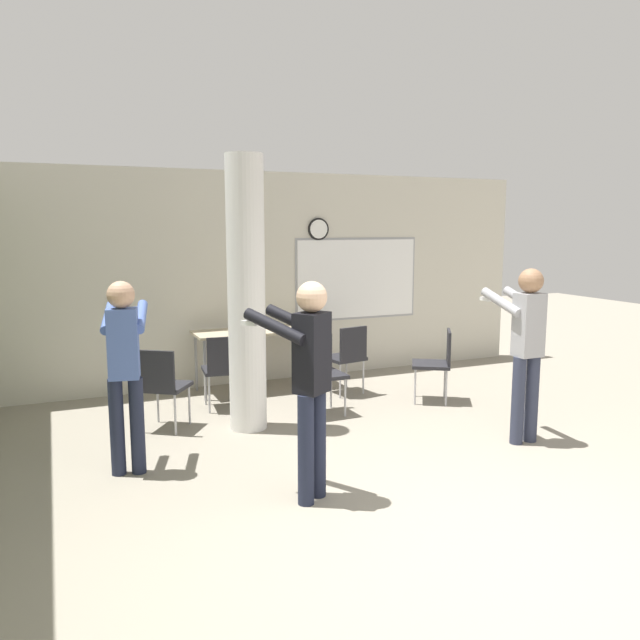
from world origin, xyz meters
The scene contains 13 objects.
ground_plane centered at (0.00, 0.00, 0.00)m, with size 24.00×24.00×0.00m, color gray.
wall_back centered at (0.03, 5.06, 1.40)m, with size 8.00×0.15×2.80m.
support_pillar centered at (-0.78, 3.14, 1.40)m, with size 0.38×0.38×2.80m.
folding_table centered at (-0.16, 4.59, 0.72)m, with size 1.70×0.62×0.78m.
bottle_on_table centered at (-0.45, 4.62, 0.89)m, with size 0.06×0.06×0.29m.
chair_mid_room centered at (1.59, 3.20, 0.51)m, with size 0.61×0.61×0.87m.
chair_table_front centered at (0.13, 3.35, 0.51)m, with size 0.45×0.45×0.87m.
chair_near_pillar centered at (-1.61, 3.40, 0.51)m, with size 0.61×0.61×0.87m.
chair_table_right centered at (0.74, 3.93, 0.51)m, with size 0.51×0.51×0.87m.
chair_table_left centered at (-0.85, 3.89, 0.51)m, with size 0.48×0.48×0.87m.
person_watching_back centered at (-2.07, 2.40, 0.97)m, with size 0.45×0.64×1.65m.
person_playing_side centered at (1.55, 1.68, 1.00)m, with size 0.37×0.67×1.70m.
person_playing_front centered at (-0.85, 1.30, 1.00)m, with size 0.60×0.68×1.69m.
Camera 1 is at (-2.59, -2.93, 2.10)m, focal length 35.00 mm.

